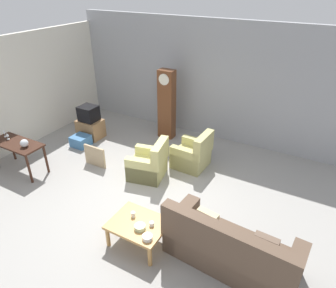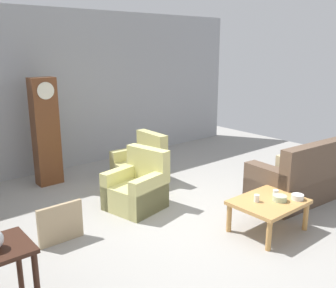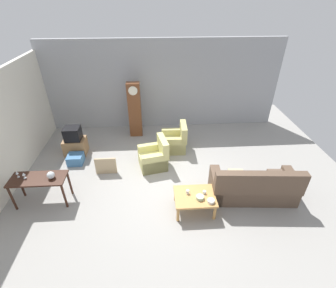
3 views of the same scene
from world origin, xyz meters
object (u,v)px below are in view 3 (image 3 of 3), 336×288
(framed_picture_leaning, at_px, (106,166))
(wine_glass_tall, at_px, (17,173))
(grandfather_clock, at_px, (135,110))
(wine_glass_mid, at_px, (24,175))
(armchair_olive_near, at_px, (154,158))
(storage_box_blue, at_px, (76,159))
(armchair_olive_far, at_px, (175,141))
(cup_white_porcelain, at_px, (188,192))
(bowl_shallow_green, at_px, (200,197))
(coffee_table_wood, at_px, (195,198))
(tv_stand_cabinet, at_px, (76,146))
(cup_blue_rimmed, at_px, (204,192))
(couch_floral, at_px, (253,187))
(bowl_white_stacked, at_px, (211,201))
(glass_dome_cloche, at_px, (51,175))
(tv_crt, at_px, (73,134))
(console_table_dark, at_px, (39,182))

(framed_picture_leaning, distance_m, wine_glass_tall, 2.17)
(grandfather_clock, distance_m, wine_glass_mid, 4.03)
(armchair_olive_near, relative_size, storage_box_blue, 2.06)
(framed_picture_leaning, height_order, wine_glass_tall, wine_glass_tall)
(armchair_olive_far, xyz_separation_m, framed_picture_leaning, (-2.09, -1.14, -0.04))
(cup_white_porcelain, xyz_separation_m, bowl_shallow_green, (0.26, -0.18, -0.01))
(coffee_table_wood, relative_size, tv_stand_cabinet, 1.41)
(cup_blue_rimmed, relative_size, bowl_shallow_green, 0.41)
(wine_glass_mid, bearing_deg, wine_glass_tall, 165.18)
(coffee_table_wood, xyz_separation_m, cup_white_porcelain, (-0.16, 0.08, 0.11))
(coffee_table_wood, bearing_deg, couch_floral, 10.86)
(coffee_table_wood, bearing_deg, armchair_olive_far, 95.00)
(bowl_white_stacked, bearing_deg, glass_dome_cloche, 169.05)
(tv_stand_cabinet, height_order, tv_crt, tv_crt)
(bowl_white_stacked, height_order, wine_glass_tall, wine_glass_tall)
(grandfather_clock, relative_size, cup_blue_rimmed, 24.81)
(bowl_shallow_green, bearing_deg, cup_white_porcelain, 145.04)
(storage_box_blue, height_order, glass_dome_cloche, glass_dome_cloche)
(console_table_dark, height_order, storage_box_blue, console_table_dark)
(tv_stand_cabinet, height_order, cup_white_porcelain, cup_white_porcelain)
(console_table_dark, distance_m, storage_box_blue, 1.70)
(coffee_table_wood, bearing_deg, bowl_shallow_green, -45.11)
(tv_crt, bearing_deg, wine_glass_tall, -109.21)
(armchair_olive_near, height_order, cup_white_porcelain, armchair_olive_near)
(storage_box_blue, xyz_separation_m, glass_dome_cloche, (-0.03, -1.61, 0.70))
(grandfather_clock, height_order, cup_blue_rimmed, grandfather_clock)
(tv_crt, xyz_separation_m, framed_picture_leaning, (1.13, -1.11, -0.47))
(tv_crt, distance_m, cup_blue_rimmed, 4.50)
(armchair_olive_far, xyz_separation_m, tv_stand_cabinet, (-3.21, -0.03, -0.04))
(coffee_table_wood, bearing_deg, armchair_olive_near, 117.43)
(cup_blue_rimmed, bearing_deg, armchair_olive_near, 123.82)
(tv_stand_cabinet, relative_size, tv_crt, 1.42)
(storage_box_blue, relative_size, wine_glass_tall, 2.38)
(armchair_olive_near, xyz_separation_m, armchair_olive_far, (0.69, 0.88, 0.00))
(tv_crt, height_order, wine_glass_mid, tv_crt)
(armchair_olive_far, height_order, wine_glass_mid, armchair_olive_far)
(tv_stand_cabinet, xyz_separation_m, cup_blue_rimmed, (3.68, -2.58, 0.22))
(storage_box_blue, height_order, bowl_white_stacked, bowl_white_stacked)
(glass_dome_cloche, bearing_deg, cup_white_porcelain, -7.17)
(couch_floral, height_order, bowl_white_stacked, couch_floral)
(cup_blue_rimmed, xyz_separation_m, bowl_shallow_green, (-0.13, -0.16, 0.00))
(storage_box_blue, distance_m, cup_white_porcelain, 3.77)
(armchair_olive_far, distance_m, console_table_dark, 4.10)
(storage_box_blue, relative_size, wine_glass_mid, 2.76)
(framed_picture_leaning, bearing_deg, coffee_table_wood, -33.32)
(grandfather_clock, bearing_deg, armchair_olive_near, -72.11)
(tv_stand_cabinet, relative_size, storage_box_blue, 1.51)
(console_table_dark, xyz_separation_m, bowl_shallow_green, (3.81, -0.61, -0.16))
(armchair_olive_far, height_order, tv_stand_cabinet, armchair_olive_far)
(armchair_olive_far, distance_m, wine_glass_mid, 4.36)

